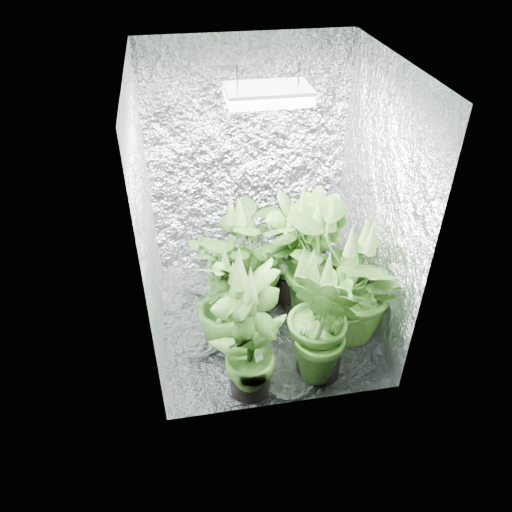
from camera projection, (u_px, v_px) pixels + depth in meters
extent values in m
plane|color=silver|center=(265.00, 321.00, 4.00)|extent=(1.60, 1.60, 0.00)
cube|color=silver|center=(248.00, 163.00, 4.04)|extent=(1.60, 0.02, 2.00)
cube|color=silver|center=(293.00, 290.00, 2.77)|extent=(1.60, 0.02, 2.00)
cube|color=silver|center=(147.00, 226.00, 3.29)|extent=(0.02, 1.60, 2.00)
cube|color=silver|center=(378.00, 204.00, 3.51)|extent=(0.02, 1.60, 2.00)
cube|color=silver|center=(268.00, 64.00, 2.81)|extent=(1.60, 1.60, 0.01)
cube|color=gray|center=(268.00, 94.00, 2.91)|extent=(0.50, 0.30, 0.08)
cube|color=white|center=(268.00, 101.00, 2.94)|extent=(0.46, 0.26, 0.01)
cylinder|color=black|center=(237.00, 77.00, 2.82)|extent=(0.01, 0.01, 0.13)
cylinder|color=black|center=(299.00, 74.00, 2.87)|extent=(0.01, 0.01, 0.13)
cylinder|color=black|center=(247.00, 293.00, 4.08)|extent=(0.29, 0.29, 0.25)
cylinder|color=#452F1A|center=(247.00, 282.00, 4.01)|extent=(0.26, 0.26, 0.03)
imported|color=#224417|center=(247.00, 257.00, 3.86)|extent=(0.98, 0.98, 0.94)
cone|color=olive|center=(246.00, 212.00, 3.62)|extent=(0.09, 0.09, 0.25)
cylinder|color=black|center=(288.00, 283.00, 4.18)|extent=(0.28, 0.28, 0.25)
cylinder|color=#452F1A|center=(289.00, 273.00, 4.11)|extent=(0.26, 0.26, 0.03)
imported|color=#224417|center=(290.00, 248.00, 3.96)|extent=(0.68, 0.68, 0.92)
cone|color=olive|center=(292.00, 204.00, 3.73)|extent=(0.09, 0.09, 0.25)
cylinder|color=black|center=(308.00, 300.00, 4.01)|extent=(0.29, 0.29, 0.26)
cylinder|color=#452F1A|center=(309.00, 289.00, 3.95)|extent=(0.26, 0.26, 0.03)
imported|color=#224417|center=(312.00, 259.00, 3.77)|extent=(0.64, 0.64, 1.01)
cone|color=olive|center=(316.00, 209.00, 3.51)|extent=(0.09, 0.09, 0.26)
cylinder|color=black|center=(226.00, 330.00, 3.77)|extent=(0.25, 0.25, 0.22)
cylinder|color=#452F1A|center=(225.00, 320.00, 3.71)|extent=(0.23, 0.23, 0.03)
imported|color=#224417|center=(224.00, 301.00, 3.59)|extent=(0.53, 0.53, 0.74)
cone|color=olive|center=(222.00, 266.00, 3.40)|extent=(0.08, 0.08, 0.22)
cylinder|color=black|center=(345.00, 323.00, 3.80)|extent=(0.28, 0.28, 0.25)
cylinder|color=#452F1A|center=(346.00, 312.00, 3.74)|extent=(0.26, 0.26, 0.03)
imported|color=#224417|center=(351.00, 283.00, 3.57)|extent=(1.06, 1.06, 0.98)
cone|color=olive|center=(358.00, 234.00, 3.31)|extent=(0.09, 0.09, 0.25)
cylinder|color=black|center=(250.00, 377.00, 3.39)|extent=(0.27, 0.27, 0.25)
cylinder|color=#452F1A|center=(250.00, 366.00, 3.32)|extent=(0.25, 0.25, 0.03)
imported|color=#224417|center=(250.00, 331.00, 3.13)|extent=(0.75, 0.75, 1.06)
cone|color=olive|center=(249.00, 272.00, 2.85)|extent=(0.09, 0.09, 0.25)
cylinder|color=black|center=(318.00, 357.00, 3.51)|extent=(0.31, 0.31, 0.28)
cylinder|color=#452F1A|center=(320.00, 345.00, 3.43)|extent=(0.29, 0.29, 0.03)
imported|color=#224417|center=(322.00, 319.00, 3.29)|extent=(0.66, 0.66, 0.94)
cone|color=olive|center=(328.00, 271.00, 3.05)|extent=(0.10, 0.10, 0.28)
cylinder|color=black|center=(319.00, 263.00, 4.55)|extent=(0.15, 0.15, 0.08)
cylinder|color=black|center=(321.00, 248.00, 4.45)|extent=(0.13, 0.13, 0.10)
cylinder|color=#4C4C51|center=(314.00, 247.00, 4.46)|extent=(0.12, 0.30, 0.31)
torus|color=#4C4C51|center=(314.00, 247.00, 4.46)|extent=(0.12, 0.31, 0.32)
cube|color=white|center=(260.00, 361.00, 3.27)|extent=(0.06, 0.05, 0.09)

